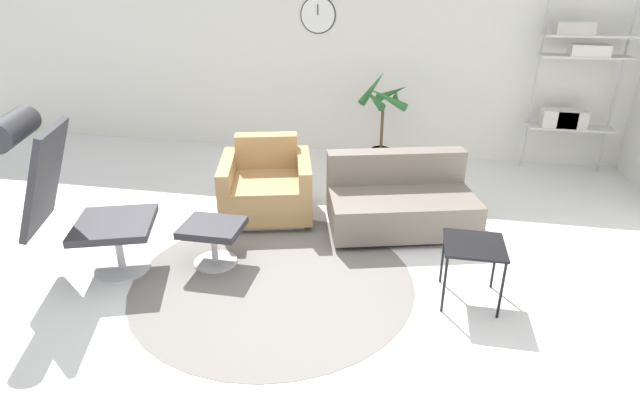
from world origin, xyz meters
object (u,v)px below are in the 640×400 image
Objects in this scene: lounge_chair at (62,183)px; shelf_unit at (573,83)px; ottoman at (213,234)px; armchair_red at (267,188)px; potted_plant at (382,123)px; side_table at (474,250)px; couch_low at (400,203)px.

shelf_unit reaches higher than lounge_chair.
ottoman is at bearing 90.00° from lounge_chair.
potted_plant is at bearing -138.42° from armchair_red.
armchair_red is (1.17, 1.37, -0.51)m from lounge_chair.
ottoman is 0.41× the size of potted_plant.
ottoman is at bearing 176.45° from side_table.
lounge_chair reaches higher than couch_low.
couch_low is 1.24m from side_table.
side_table is 3.28m from shelf_unit.
couch_low is 1.27× the size of potted_plant.
ottoman is (1.02, 0.35, -0.52)m from lounge_chair.
shelf_unit reaches higher than side_table.
potted_plant reaches higher than couch_low.
potted_plant is at bearing -172.57° from shelf_unit.
lounge_chair is 3.09m from side_table.
shelf_unit is at bearing 66.73° from side_table.
armchair_red reaches higher than ottoman.
couch_low is 2.74m from shelf_unit.
ottoman is 2.82m from potted_plant.
lounge_chair is 1.13× the size of potted_plant.
side_table is 2.81m from potted_plant.
side_table is (2.04, -0.13, 0.15)m from ottoman.
armchair_red reaches higher than side_table.
shelf_unit is at bearing -164.98° from armchair_red.
armchair_red is at bearing -17.56° from couch_low.
couch_low is 3.18× the size of side_table.
armchair_red is at bearing -150.24° from shelf_unit.
shelf_unit reaches higher than potted_plant.
lounge_chair is 0.89× the size of couch_low.
lounge_chair is 1.87m from armchair_red.
lounge_chair is 0.66× the size of shelf_unit.
shelf_unit is (4.33, 3.17, 0.30)m from lounge_chair.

